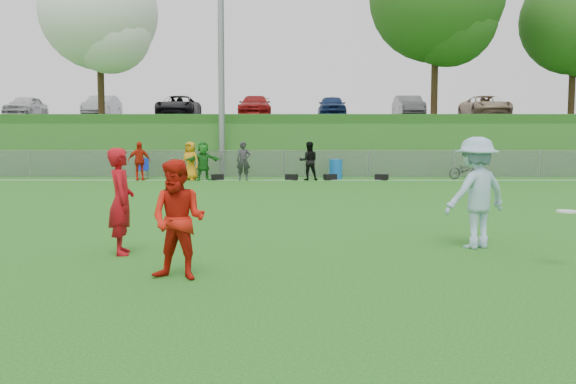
{
  "coord_description": "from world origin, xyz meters",
  "views": [
    {
      "loc": [
        0.29,
        -10.13,
        2.02
      ],
      "look_at": [
        0.25,
        0.5,
        1.06
      ],
      "focal_mm": 40.0,
      "sensor_mm": 36.0,
      "label": 1
    }
  ],
  "objects_px": {
    "player_red_center": "(178,220)",
    "frisbee": "(567,211)",
    "bicycle": "(465,170)",
    "player_red_left": "(121,201)",
    "recycling_bin": "(336,169)",
    "player_blue": "(476,193)"
  },
  "relations": [
    {
      "from": "player_red_center",
      "to": "recycling_bin",
      "type": "distance_m",
      "value": 20.54
    },
    {
      "from": "frisbee",
      "to": "recycling_bin",
      "type": "relative_size",
      "value": 0.34
    },
    {
      "from": "frisbee",
      "to": "player_red_left",
      "type": "bearing_deg",
      "value": 171.37
    },
    {
      "from": "player_red_center",
      "to": "player_blue",
      "type": "relative_size",
      "value": 0.85
    },
    {
      "from": "bicycle",
      "to": "recycling_bin",
      "type": "bearing_deg",
      "value": 73.35
    },
    {
      "from": "recycling_bin",
      "to": "player_red_left",
      "type": "bearing_deg",
      "value": -104.98
    },
    {
      "from": "recycling_bin",
      "to": "bicycle",
      "type": "relative_size",
      "value": 0.55
    },
    {
      "from": "frisbee",
      "to": "bicycle",
      "type": "distance_m",
      "value": 19.67
    },
    {
      "from": "frisbee",
      "to": "bicycle",
      "type": "height_order",
      "value": "frisbee"
    },
    {
      "from": "player_red_left",
      "to": "bicycle",
      "type": "height_order",
      "value": "player_red_left"
    },
    {
      "from": "player_red_center",
      "to": "recycling_bin",
      "type": "xyz_separation_m",
      "value": [
        3.62,
        20.21,
        -0.39
      ]
    },
    {
      "from": "player_red_left",
      "to": "player_red_center",
      "type": "relative_size",
      "value": 1.07
    },
    {
      "from": "recycling_bin",
      "to": "bicycle",
      "type": "xyz_separation_m",
      "value": [
        5.84,
        -0.1,
        -0.02
      ]
    },
    {
      "from": "recycling_bin",
      "to": "player_red_center",
      "type": "bearing_deg",
      "value": -100.16
    },
    {
      "from": "player_red_left",
      "to": "bicycle",
      "type": "bearing_deg",
      "value": -45.53
    },
    {
      "from": "player_red_left",
      "to": "recycling_bin",
      "type": "distance_m",
      "value": 18.99
    },
    {
      "from": "bicycle",
      "to": "frisbee",
      "type": "bearing_deg",
      "value": 153.4
    },
    {
      "from": "player_red_center",
      "to": "frisbee",
      "type": "distance_m",
      "value": 5.79
    },
    {
      "from": "player_red_center",
      "to": "bicycle",
      "type": "xyz_separation_m",
      "value": [
        9.47,
        20.11,
        -0.41
      ]
    },
    {
      "from": "player_red_left",
      "to": "player_red_center",
      "type": "height_order",
      "value": "player_red_left"
    },
    {
      "from": "player_red_center",
      "to": "frisbee",
      "type": "bearing_deg",
      "value": 22.82
    },
    {
      "from": "player_red_center",
      "to": "frisbee",
      "type": "xyz_separation_m",
      "value": [
        5.73,
        0.81,
        0.02
      ]
    }
  ]
}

